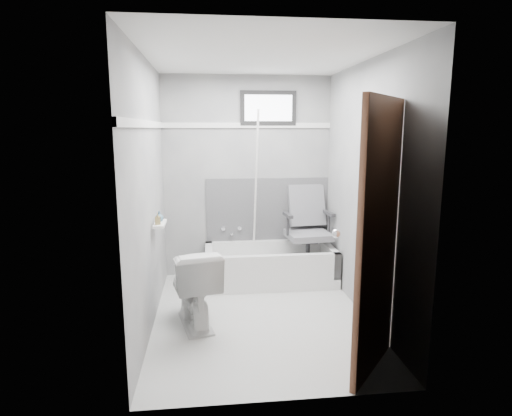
{
  "coord_description": "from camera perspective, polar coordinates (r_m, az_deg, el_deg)",
  "views": [
    {
      "loc": [
        -0.47,
        -3.82,
        1.78
      ],
      "look_at": [
        0.0,
        0.35,
        1.0
      ],
      "focal_mm": 30.0,
      "sensor_mm": 36.0,
      "label": 1
    }
  ],
  "objects": [
    {
      "name": "toilet",
      "position": [
        4.0,
        -8.29,
        -10.32
      ],
      "size": [
        0.57,
        0.81,
        0.73
      ],
      "primitive_type": "imported",
      "rotation": [
        0.0,
        0.0,
        3.37
      ],
      "color": "white",
      "rests_on": "floor"
    },
    {
      "name": "soap_bottle_a",
      "position": [
        4.03,
        -12.99,
        -1.41
      ],
      "size": [
        0.06,
        0.06,
        0.11
      ],
      "primitive_type": "imported",
      "rotation": [
        0.0,
        0.0,
        0.18
      ],
      "color": "olive",
      "rests_on": "shelf"
    },
    {
      "name": "faucet",
      "position": [
        5.25,
        -3.3,
        -3.05
      ],
      "size": [
        0.26,
        0.1,
        0.16
      ],
      "primitive_type": null,
      "color": "silver",
      "rests_on": "wall_back"
    },
    {
      "name": "office_chair",
      "position": [
        5.08,
        6.99,
        -2.78
      ],
      "size": [
        0.63,
        0.63,
        1.0
      ],
      "primitive_type": null,
      "rotation": [
        0.0,
        0.0,
        0.09
      ],
      "color": "slate",
      "rests_on": "bathtub"
    },
    {
      "name": "shelf",
      "position": [
        4.12,
        -12.69,
        -2.07
      ],
      "size": [
        0.1,
        0.32,
        0.02
      ],
      "primitive_type": "cube",
      "color": "white",
      "rests_on": "wall_left"
    },
    {
      "name": "pole",
      "position": [
        4.97,
        -0.05,
        2.07
      ],
      "size": [
        0.02,
        0.57,
        1.88
      ],
      "primitive_type": "cylinder",
      "rotation": [
        0.28,
        0.0,
        0.0
      ],
      "color": "white",
      "rests_on": "bathtub"
    },
    {
      "name": "bathtub",
      "position": [
        5.06,
        1.87,
        -7.57
      ],
      "size": [
        1.5,
        0.7,
        0.42
      ],
      "primitive_type": null,
      "color": "silver",
      "rests_on": "floor"
    },
    {
      "name": "wall_front",
      "position": [
        2.63,
        4.01,
        -2.25
      ],
      "size": [
        2.0,
        0.02,
        2.4
      ],
      "primitive_type": "cube",
      "color": "slate",
      "rests_on": "floor"
    },
    {
      "name": "window",
      "position": [
        5.17,
        1.64,
        13.18
      ],
      "size": [
        0.66,
        0.04,
        0.4
      ],
      "primitive_type": null,
      "color": "black",
      "rests_on": "wall_back"
    },
    {
      "name": "trim_back",
      "position": [
        5.13,
        -1.19,
        10.97
      ],
      "size": [
        2.0,
        0.02,
        0.06
      ],
      "primitive_type": "cube",
      "color": "white",
      "rests_on": "wall_back"
    },
    {
      "name": "wall_back",
      "position": [
        5.18,
        -1.18,
        4.09
      ],
      "size": [
        2.0,
        0.02,
        2.4
      ],
      "primitive_type": "cube",
      "color": "slate",
      "rests_on": "floor"
    },
    {
      "name": "wall_left",
      "position": [
        3.9,
        -14.16,
        1.65
      ],
      "size": [
        0.02,
        2.6,
        2.4
      ],
      "primitive_type": "cube",
      "color": "slate",
      "rests_on": "floor"
    },
    {
      "name": "backerboard",
      "position": [
        5.26,
        1.56,
        -0.22
      ],
      "size": [
        1.5,
        0.02,
        0.78
      ],
      "primitive_type": "cube",
      "color": "#4C4C4F",
      "rests_on": "wall_back"
    },
    {
      "name": "soap_bottle_b",
      "position": [
        4.17,
        -12.77,
        -1.1
      ],
      "size": [
        0.1,
        0.1,
        0.1
      ],
      "primitive_type": "imported",
      "rotation": [
        0.0,
        0.0,
        0.42
      ],
      "color": "slate",
      "rests_on": "shelf"
    },
    {
      "name": "door",
      "position": [
        3.03,
        22.52,
        -5.23
      ],
      "size": [
        0.78,
        0.78,
        2.0
      ],
      "primitive_type": null,
      "color": "brown",
      "rests_on": "floor"
    },
    {
      "name": "ceiling",
      "position": [
        3.9,
        0.61,
        19.66
      ],
      "size": [
        2.6,
        2.6,
        0.0
      ],
      "primitive_type": "plane",
      "rotation": [
        3.14,
        0.0,
        0.0
      ],
      "color": "silver",
      "rests_on": "floor"
    },
    {
      "name": "trim_left",
      "position": [
        3.86,
        -14.38,
        10.79
      ],
      "size": [
        0.02,
        2.6,
        0.06
      ],
      "primitive_type": "cube",
      "color": "white",
      "rests_on": "wall_left"
    },
    {
      "name": "wall_right",
      "position": [
        4.14,
        14.46,
        2.12
      ],
      "size": [
        0.02,
        2.6,
        2.4
      ],
      "primitive_type": "cube",
      "color": "slate",
      "rests_on": "floor"
    },
    {
      "name": "floor",
      "position": [
        4.25,
        0.54,
        -14.27
      ],
      "size": [
        2.6,
        2.6,
        0.0
      ],
      "primitive_type": "plane",
      "color": "silver",
      "rests_on": "ground"
    }
  ]
}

